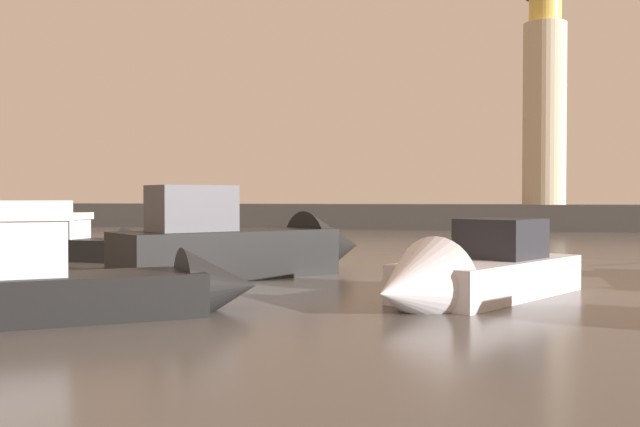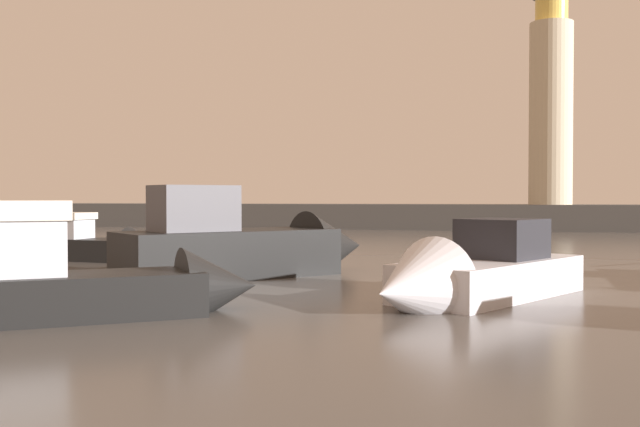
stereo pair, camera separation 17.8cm
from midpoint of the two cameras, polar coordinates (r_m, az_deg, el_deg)
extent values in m
plane|color=#4C4742|center=(29.12, 7.05, -3.45)|extent=(220.00, 220.00, 0.00)
cube|color=#423F3D|center=(54.88, 10.55, -0.26)|extent=(93.67, 4.28, 1.87)
cylinder|color=beige|center=(55.14, 17.73, 7.44)|extent=(3.04, 3.04, 13.00)
cylinder|color=#F2CC59|center=(56.43, 17.79, 14.95)|extent=(2.28, 2.28, 1.82)
cube|color=black|center=(29.28, -17.95, -2.68)|extent=(4.94, 2.13, 0.82)
cone|color=black|center=(27.67, -13.19, -2.80)|extent=(1.73, 1.83, 1.72)
cube|color=silver|center=(29.73, -19.23, -1.13)|extent=(1.93, 1.44, 0.74)
cube|color=silver|center=(29.72, -19.24, -0.17)|extent=(2.13, 1.58, 0.26)
cube|color=black|center=(15.20, -19.07, -6.20)|extent=(5.35, 4.68, 0.89)
cone|color=black|center=(15.71, -7.56, -5.74)|extent=(2.35, 2.37, 1.74)
cube|color=silver|center=(15.07, -22.41, -2.54)|extent=(2.13, 2.02, 1.08)
cube|color=silver|center=(15.04, -22.43, 0.23)|extent=(2.35, 2.22, 0.38)
cube|color=silver|center=(18.06, 13.50, -4.96)|extent=(4.60, 6.00, 0.90)
cone|color=silver|center=(15.23, 7.31, -5.93)|extent=(2.82, 2.76, 2.13)
cube|color=#232328|center=(18.47, 14.35, -1.91)|extent=(2.36, 2.39, 0.97)
cube|color=black|center=(21.96, -6.94, -3.15)|extent=(6.13, 6.61, 1.41)
cone|color=black|center=(24.05, 1.29, -2.59)|extent=(3.22, 3.21, 2.35)
cube|color=#595960|center=(21.38, -9.63, 0.40)|extent=(2.64, 2.74, 1.33)
camera|label=1|loc=(0.09, -89.68, 0.01)|focal=40.82mm
camera|label=2|loc=(0.09, 90.32, -0.01)|focal=40.82mm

